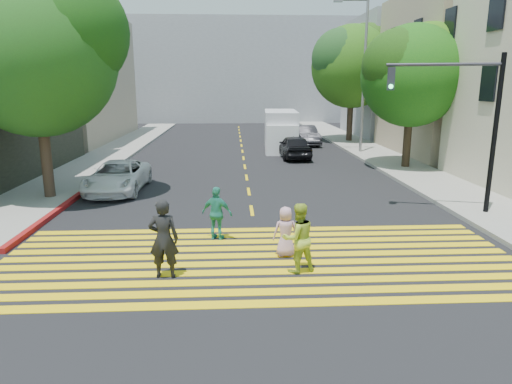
{
  "coord_description": "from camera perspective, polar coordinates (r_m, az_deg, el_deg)",
  "views": [
    {
      "loc": [
        -0.66,
        -9.86,
        4.45
      ],
      "look_at": [
        0.0,
        3.0,
        1.4
      ],
      "focal_mm": 32.0,
      "sensor_mm": 36.0,
      "label": 1
    }
  ],
  "objects": [
    {
      "name": "building_right_grey",
      "position": [
        42.83,
        19.03,
        13.36
      ],
      "size": [
        10.0,
        10.0,
        10.0
      ],
      "primitive_type": "cube",
      "color": "gray",
      "rests_on": "ground"
    },
    {
      "name": "tree_right_near",
      "position": [
        25.54,
        19.08,
        14.17
      ],
      "size": [
        6.25,
        6.02,
        7.6
      ],
      "rotation": [
        0.0,
        0.0,
        0.17
      ],
      "color": "#372716",
      "rests_on": "ground"
    },
    {
      "name": "building_left_tan",
      "position": [
        40.85,
        -25.69,
        12.82
      ],
      "size": [
        12.0,
        16.0,
        10.0
      ],
      "primitive_type": "cube",
      "color": "tan",
      "rests_on": "ground"
    },
    {
      "name": "crosswalk",
      "position": [
        12.01,
        0.43,
        -8.4
      ],
      "size": [
        13.4,
        5.3,
        0.01
      ],
      "color": "yellow",
      "rests_on": "ground"
    },
    {
      "name": "street_lamp",
      "position": [
        30.51,
        13.03,
        15.08
      ],
      "size": [
        2.19,
        0.33,
        9.69
      ],
      "rotation": [
        0.0,
        0.0,
        -0.06
      ],
      "color": "gray",
      "rests_on": "ground"
    },
    {
      "name": "tree_right_far",
      "position": [
        36.65,
        12.06,
        15.59
      ],
      "size": [
        7.68,
        7.48,
        9.0
      ],
      "rotation": [
        0.0,
        0.0,
        0.23
      ],
      "color": "black",
      "rests_on": "ground"
    },
    {
      "name": "pedestrian_woman",
      "position": [
        11.03,
        5.3,
        -5.74
      ],
      "size": [
        0.99,
        0.86,
        1.72
      ],
      "primitive_type": "imported",
      "rotation": [
        0.0,
        0.0,
        3.43
      ],
      "color": "#A8C133",
      "rests_on": "ground"
    },
    {
      "name": "pedestrian_extra",
      "position": [
        13.31,
        -4.89,
        -2.69
      ],
      "size": [
        1.0,
        0.7,
        1.58
      ],
      "primitive_type": "imported",
      "rotation": [
        0.0,
        0.0,
        2.76
      ],
      "color": "teal",
      "rests_on": "ground"
    },
    {
      "name": "lane_line",
      "position": [
        32.67,
        -1.77,
        5.5
      ],
      "size": [
        0.12,
        34.4,
        0.01
      ],
      "color": "yellow",
      "rests_on": "ground"
    },
    {
      "name": "tree_left",
      "position": [
        19.29,
        -25.7,
        16.0
      ],
      "size": [
        7.11,
        6.69,
        8.56
      ],
      "rotation": [
        0.0,
        0.0,
        -0.14
      ],
      "color": "#45361E",
      "rests_on": "ground"
    },
    {
      "name": "pedestrian_man",
      "position": [
        10.86,
        -11.47,
        -5.75
      ],
      "size": [
        0.71,
        0.48,
        1.9
      ],
      "primitive_type": "imported",
      "rotation": [
        0.0,
        0.0,
        3.1
      ],
      "color": "black",
      "rests_on": "ground"
    },
    {
      "name": "traffic_signal",
      "position": [
        16.95,
        24.64,
        9.01
      ],
      "size": [
        3.63,
        1.11,
        5.45
      ],
      "rotation": [
        0.0,
        0.0,
        -0.25
      ],
      "color": "black",
      "rests_on": "ground"
    },
    {
      "name": "silver_car",
      "position": [
        40.86,
        3.14,
        8.08
      ],
      "size": [
        2.53,
        5.22,
        1.46
      ],
      "primitive_type": "imported",
      "rotation": [
        0.0,
        0.0,
        3.04
      ],
      "color": "#ACADB1",
      "rests_on": "ground"
    },
    {
      "name": "white_sedan",
      "position": [
        20.18,
        -16.89,
        1.85
      ],
      "size": [
        2.21,
        4.64,
        1.28
      ],
      "primitive_type": "imported",
      "rotation": [
        0.0,
        0.0,
        -0.02
      ],
      "color": "white",
      "rests_on": "ground"
    },
    {
      "name": "backdrop_block",
      "position": [
        57.88,
        -2.37,
        14.85
      ],
      "size": [
        30.0,
        8.0,
        12.0
      ],
      "primitive_type": "cube",
      "color": "gray",
      "rests_on": "ground"
    },
    {
      "name": "sidewalk_left",
      "position": [
        33.1,
        -16.69,
        5.17
      ],
      "size": [
        3.0,
        40.0,
        0.15
      ],
      "primitive_type": "cube",
      "color": "gray",
      "rests_on": "ground"
    },
    {
      "name": "dark_car_near",
      "position": [
        28.23,
        4.78,
        5.67
      ],
      "size": [
        1.88,
        4.27,
        1.43
      ],
      "primitive_type": "imported",
      "rotation": [
        0.0,
        0.0,
        3.19
      ],
      "color": "black",
      "rests_on": "ground"
    },
    {
      "name": "sidewalk_right",
      "position": [
        26.85,
        17.07,
        3.36
      ],
      "size": [
        3.0,
        60.0,
        0.15
      ],
      "primitive_type": "cube",
      "color": "gray",
      "rests_on": "ground"
    },
    {
      "name": "white_van",
      "position": [
        31.62,
        3.1,
        7.53
      ],
      "size": [
        2.46,
        5.79,
        2.68
      ],
      "rotation": [
        0.0,
        0.0,
        -0.06
      ],
      "color": "silver",
      "rests_on": "ground"
    },
    {
      "name": "curb_red",
      "position": [
        17.59,
        -23.63,
        -2.2
      ],
      "size": [
        0.2,
        8.0,
        0.16
      ],
      "primitive_type": "cube",
      "color": "maroon",
      "rests_on": "ground"
    },
    {
      "name": "pedestrian_child",
      "position": [
        12.05,
        3.71,
        -4.97
      ],
      "size": [
        0.71,
        0.51,
        1.34
      ],
      "primitive_type": "imported",
      "rotation": [
        0.0,
        0.0,
        3.27
      ],
      "color": "#C493A7",
      "rests_on": "ground"
    },
    {
      "name": "ground",
      "position": [
        10.84,
        0.83,
        -10.92
      ],
      "size": [
        120.0,
        120.0,
        0.0
      ],
      "primitive_type": "plane",
      "color": "black"
    },
    {
      "name": "building_right_tan",
      "position": [
        32.84,
        26.25,
        12.96
      ],
      "size": [
        10.0,
        10.0,
        10.0
      ],
      "primitive_type": "cube",
      "color": "tan",
      "rests_on": "ground"
    },
    {
      "name": "dark_car_parked",
      "position": [
        34.72,
        6.18,
        7.07
      ],
      "size": [
        1.82,
        4.44,
        1.43
      ],
      "primitive_type": "imported",
      "rotation": [
        0.0,
        0.0,
        0.07
      ],
      "color": "black",
      "rests_on": "ground"
    }
  ]
}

